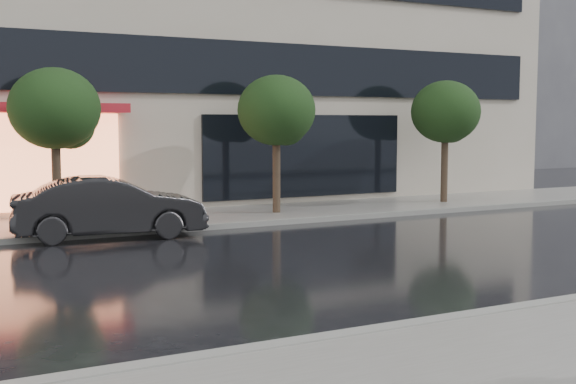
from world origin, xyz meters
TOP-DOWN VIEW (x-y plane):
  - ground at (0.00, 0.00)m, footprint 120.00×120.00m
  - sidewalk_far at (0.00, 10.25)m, footprint 60.00×3.50m
  - curb_near at (0.00, -1.00)m, footprint 60.00×0.25m
  - curb_far at (0.00, 8.50)m, footprint 60.00×0.25m
  - bg_building_right at (26.00, 28.00)m, footprint 12.00×12.00m
  - tree_mid_west at (-2.94, 10.03)m, footprint 2.20×2.20m
  - tree_mid_east at (3.06, 10.03)m, footprint 2.20×2.20m
  - tree_far_east at (9.06, 10.03)m, footprint 2.20×2.20m
  - parked_car at (-2.12, 8.30)m, footprint 4.46×2.01m

SIDE VIEW (x-z plane):
  - ground at x=0.00m, z-range 0.00..0.00m
  - sidewalk_far at x=0.00m, z-range 0.00..0.12m
  - curb_near at x=0.00m, z-range 0.00..0.14m
  - curb_far at x=0.00m, z-range 0.00..0.14m
  - parked_car at x=-2.12m, z-range 0.00..1.42m
  - tree_mid_west at x=-2.94m, z-range 0.93..4.92m
  - tree_mid_east at x=3.06m, z-range 0.93..4.92m
  - tree_far_east at x=9.06m, z-range 0.93..4.92m
  - bg_building_right at x=26.00m, z-range 0.00..16.00m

